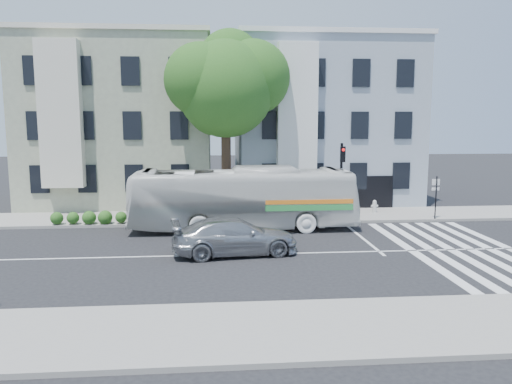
{
  "coord_description": "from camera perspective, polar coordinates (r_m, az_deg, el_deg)",
  "views": [
    {
      "loc": [
        -0.71,
        -20.84,
        5.78
      ],
      "look_at": [
        1.23,
        2.17,
        2.4
      ],
      "focal_mm": 35.0,
      "sensor_mm": 36.0,
      "label": 1
    }
  ],
  "objects": [
    {
      "name": "ground",
      "position": [
        21.63,
        -2.79,
        -7.18
      ],
      "size": [
        120.0,
        120.0,
        0.0
      ],
      "primitive_type": "plane",
      "color": "black",
      "rests_on": "ground"
    },
    {
      "name": "sidewalk_far",
      "position": [
        29.4,
        -3.35,
        -2.88
      ],
      "size": [
        80.0,
        4.0,
        0.15
      ],
      "primitive_type": "cube",
      "color": "gray",
      "rests_on": "ground"
    },
    {
      "name": "building_left",
      "position": [
        36.39,
        -14.91,
        7.61
      ],
      "size": [
        12.0,
        10.0,
        11.0
      ],
      "primitive_type": "cube",
      "color": "gray",
      "rests_on": "ground"
    },
    {
      "name": "sidewalk_near",
      "position": [
        14.06,
        -1.57,
        -15.6
      ],
      "size": [
        80.0,
        4.0,
        0.15
      ],
      "primitive_type": "cube",
      "color": "gray",
      "rests_on": "ground"
    },
    {
      "name": "traffic_signal",
      "position": [
        29.32,
        9.77,
        2.47
      ],
      "size": [
        0.46,
        0.54,
        4.41
      ],
      "rotation": [
        0.0,
        0.0,
        -0.13
      ],
      "color": "black",
      "rests_on": "ground"
    },
    {
      "name": "building_right",
      "position": [
        36.66,
        7.39,
        7.82
      ],
      "size": [
        12.0,
        10.0,
        11.0
      ],
      "primitive_type": "cube",
      "color": "#8E9BA9",
      "rests_on": "ground"
    },
    {
      "name": "fire_hydrant",
      "position": [
        31.2,
        13.39,
        -1.57
      ],
      "size": [
        0.43,
        0.25,
        0.76
      ],
      "rotation": [
        0.0,
        0.0,
        0.16
      ],
      "color": "beige",
      "rests_on": "sidewalk_far"
    },
    {
      "name": "hedge",
      "position": [
        27.97,
        -13.45,
        -2.79
      ],
      "size": [
        8.23,
        3.85,
        0.7
      ],
      "primitive_type": null,
      "rotation": [
        0.0,
        0.0,
        0.37
      ],
      "color": "#25531B",
      "rests_on": "sidewalk_far"
    },
    {
      "name": "bus",
      "position": [
        26.18,
        -1.47,
        -0.74
      ],
      "size": [
        2.94,
        11.91,
        3.31
      ],
      "primitive_type": "imported",
      "rotation": [
        0.0,
        0.0,
        1.58
      ],
      "color": "silver",
      "rests_on": "ground"
    },
    {
      "name": "street_tree",
      "position": [
        29.65,
        -3.4,
        12.28
      ],
      "size": [
        7.3,
        5.9,
        11.1
      ],
      "color": "#2D2116",
      "rests_on": "ground"
    },
    {
      "name": "far_sign_pole",
      "position": [
        30.02,
        19.86,
        0.02
      ],
      "size": [
        0.44,
        0.16,
        2.45
      ],
      "rotation": [
        0.0,
        0.0,
        0.02
      ],
      "color": "black",
      "rests_on": "sidewalk_far"
    },
    {
      "name": "sedan",
      "position": [
        21.55,
        -2.44,
        -5.09
      ],
      "size": [
        2.87,
        5.63,
        1.57
      ],
      "primitive_type": "imported",
      "rotation": [
        0.0,
        0.0,
        1.7
      ],
      "color": "#A4A6AB",
      "rests_on": "ground"
    }
  ]
}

